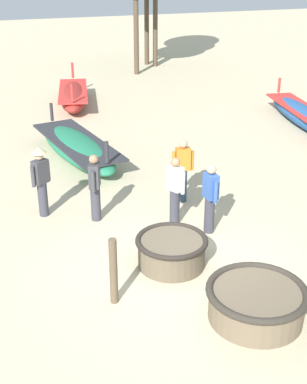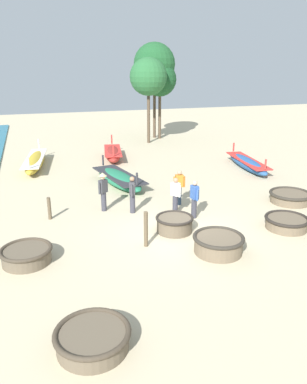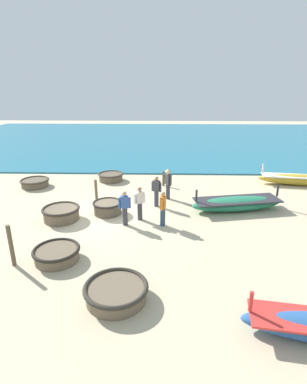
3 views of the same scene
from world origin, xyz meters
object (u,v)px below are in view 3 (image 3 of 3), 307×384
at_px(coracle_far_left, 111,177).
at_px(fisherman_by_coracle, 125,207).
at_px(fisherman_crouching, 156,191).
at_px(mooring_post_mid_beach, 11,246).
at_px(mooring_post_inland, 96,191).
at_px(fisherman_hauling, 168,182).
at_px(coracle_front_right, 61,213).
at_px(coracle_tilted, 57,254).
at_px(coracle_weathered, 35,183).
at_px(long_boat_green_hull, 307,180).
at_px(long_boat_ochre_hull, 237,203).
at_px(fisherman_standing_right, 163,208).
at_px(mooring_post_shoreline, 163,178).
at_px(coracle_far_right, 108,207).
at_px(fisherman_standing_left, 140,202).
at_px(coracle_nearest, 116,291).

relative_size(coracle_far_left, fisherman_by_coracle, 1.03).
xyz_separation_m(fisherman_crouching, mooring_post_mid_beach, (5.43, -4.76, -0.09)).
bearing_deg(mooring_post_inland, fisherman_hauling, 100.68).
xyz_separation_m(coracle_far_left, fisherman_by_coracle, (6.44, 1.68, 0.57)).
relative_size(coracle_front_right, mooring_post_inland, 1.35).
distance_m(coracle_tilted, coracle_weathered, 8.96).
bearing_deg(long_boat_green_hull, fisherman_by_coracle, -60.91).
height_order(long_boat_ochre_hull, mooring_post_inland, mooring_post_inland).
relative_size(coracle_weathered, mooring_post_inland, 1.35).
relative_size(coracle_tilted, long_boat_ochre_hull, 0.35).
bearing_deg(coracle_weathered, coracle_front_right, 33.73).
bearing_deg(fisherman_by_coracle, coracle_far_left, -165.37).
distance_m(coracle_tilted, fisherman_crouching, 6.13).
xyz_separation_m(long_boat_ochre_hull, mooring_post_mid_beach, (5.08, -8.71, 0.41)).
relative_size(coracle_weathered, fisherman_standing_right, 1.08).
height_order(fisherman_crouching, mooring_post_shoreline, fisherman_crouching).
xyz_separation_m(coracle_tilted, fisherman_standing_right, (-2.86, 3.71, 0.58)).
bearing_deg(fisherman_crouching, coracle_far_right, -67.36).
xyz_separation_m(coracle_far_right, fisherman_by_coracle, (1.23, 0.98, 0.52)).
height_order(coracle_far_right, fisherman_standing_left, fisherman_standing_left).
xyz_separation_m(coracle_nearest, long_boat_green_hull, (-10.68, 10.14, 0.09)).
bearing_deg(long_boat_green_hull, mooring_post_inland, -75.21).
height_order(coracle_weathered, coracle_far_right, coracle_far_right).
distance_m(fisherman_standing_left, fisherman_by_coracle, 0.83).
xyz_separation_m(coracle_front_right, long_boat_green_hull, (-5.35, 13.42, 0.03)).
bearing_deg(fisherman_standing_right, mooring_post_mid_beach, -57.59).
distance_m(coracle_weathered, fisherman_standing_left, 8.12).
relative_size(coracle_nearest, coracle_far_left, 1.16).
bearing_deg(fisherman_standing_right, coracle_far_right, -115.29).
xyz_separation_m(coracle_far_left, fisherman_standing_left, (5.87, 2.29, 0.57)).
bearing_deg(mooring_post_mid_beach, long_boat_green_hull, 123.11).
bearing_deg(fisherman_standing_left, mooring_post_inland, -129.95).
xyz_separation_m(fisherman_crouching, fisherman_hauling, (-1.09, 0.60, 0.12)).
bearing_deg(coracle_front_right, mooring_post_inland, 150.90).
bearing_deg(coracle_far_right, fisherman_standing_right, 64.71).
distance_m(coracle_tilted, long_boat_ochre_hull, 8.74).
bearing_deg(mooring_post_mid_beach, long_boat_ochre_hull, 120.23).
relative_size(coracle_nearest, fisherman_by_coracle, 1.19).
distance_m(coracle_tilted, fisherman_hauling, 7.38).
relative_size(coracle_tilted, mooring_post_inland, 1.31).
height_order(coracle_far_right, mooring_post_mid_beach, mooring_post_mid_beach).
xyz_separation_m(coracle_weathered, mooring_post_shoreline, (-0.39, 7.78, 0.20)).
xyz_separation_m(long_boat_ochre_hull, fisherman_by_coracle, (1.84, -5.29, 0.50)).
relative_size(coracle_nearest, fisherman_standing_left, 1.19).
height_order(coracle_far_left, mooring_post_inland, mooring_post_inland).
distance_m(fisherman_crouching, mooring_post_mid_beach, 7.22).
xyz_separation_m(coracle_front_right, fisherman_standing_right, (0.48, 4.62, 0.51)).
height_order(coracle_tilted, coracle_weathered, coracle_weathered).
xyz_separation_m(coracle_nearest, coracle_far_right, (-6.09, -1.29, 0.06)).
bearing_deg(fisherman_standing_right, coracle_weathered, -123.64).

